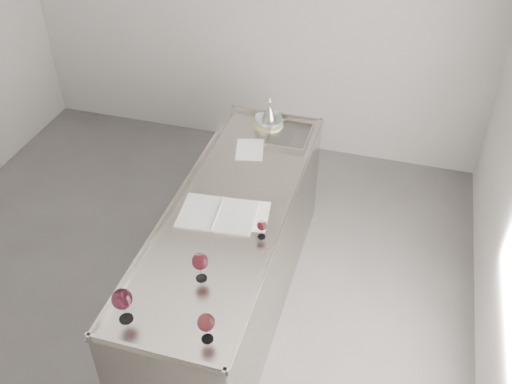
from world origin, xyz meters
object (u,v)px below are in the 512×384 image
(wine_glass_middle, at_px, (200,262))
(ceramic_bowl, at_px, (269,121))
(counter, at_px, (232,257))
(wine_glass_small, at_px, (262,226))
(notebook, at_px, (218,214))
(wine_funnel, at_px, (269,115))
(wine_glass_right, at_px, (206,323))
(wine_glass_left, at_px, (122,300))

(wine_glass_middle, xyz_separation_m, ceramic_bowl, (-0.06, 1.67, -0.08))
(counter, xyz_separation_m, wine_glass_small, (0.27, -0.22, 0.56))
(counter, relative_size, notebook, 4.71)
(counter, distance_m, wine_glass_middle, 0.88)
(counter, xyz_separation_m, ceramic_bowl, (-0.02, 1.02, 0.51))
(counter, height_order, wine_glass_small, wine_glass_small)
(notebook, bearing_deg, wine_glass_small, -25.05)
(counter, xyz_separation_m, wine_funnel, (-0.03, 1.08, 0.54))
(wine_glass_middle, height_order, wine_glass_right, wine_glass_middle)
(wine_glass_right, bearing_deg, wine_glass_left, 179.79)
(wine_glass_left, bearing_deg, wine_glass_small, 57.50)
(ceramic_bowl, bearing_deg, wine_funnel, 100.00)
(ceramic_bowl, bearing_deg, notebook, -91.73)
(wine_glass_small, bearing_deg, wine_glass_right, -94.16)
(wine_glass_right, xyz_separation_m, notebook, (-0.27, 0.93, -0.12))
(wine_glass_left, bearing_deg, wine_glass_right, -0.21)
(ceramic_bowl, bearing_deg, wine_glass_small, -76.76)
(wine_glass_small, height_order, notebook, wine_glass_small)
(wine_glass_left, bearing_deg, wine_funnel, 84.25)
(ceramic_bowl, bearing_deg, wine_glass_left, -96.19)
(notebook, height_order, wine_funnel, wine_funnel)
(wine_glass_right, bearing_deg, wine_glass_middle, 114.61)
(ceramic_bowl, bearing_deg, wine_glass_right, -83.51)
(wine_glass_right, bearing_deg, counter, 101.84)
(counter, xyz_separation_m, notebook, (-0.05, -0.10, 0.48))
(wine_glass_middle, distance_m, ceramic_bowl, 1.67)
(wine_glass_left, distance_m, wine_glass_right, 0.46)
(counter, distance_m, ceramic_bowl, 1.14)
(counter, distance_m, wine_funnel, 1.21)
(wine_glass_right, relative_size, wine_glass_small, 1.44)
(wine_glass_left, distance_m, wine_funnel, 2.12)
(counter, height_order, notebook, counter)
(wine_glass_middle, distance_m, wine_glass_small, 0.49)
(wine_glass_middle, relative_size, wine_funnel, 0.81)
(wine_glass_middle, bearing_deg, wine_glass_left, -126.27)
(counter, bearing_deg, wine_glass_middle, -86.43)
(counter, height_order, wine_funnel, wine_funnel)
(notebook, bearing_deg, wine_glass_right, -79.11)
(counter, xyz_separation_m, wine_glass_right, (0.22, -1.03, 0.59))
(notebook, distance_m, ceramic_bowl, 1.12)
(wine_glass_small, xyz_separation_m, wine_funnel, (-0.30, 1.30, -0.02))
(counter, bearing_deg, wine_funnel, 91.46)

